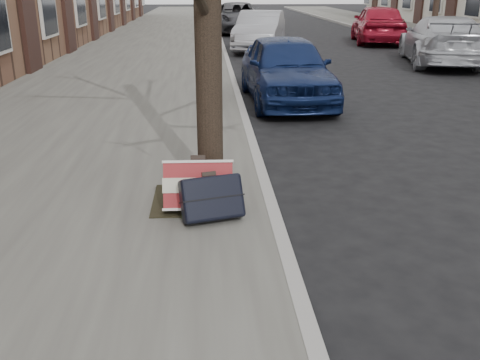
{
  "coord_description": "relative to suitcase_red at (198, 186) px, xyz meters",
  "views": [
    {
      "loc": [
        -1.87,
        -3.79,
        2.17
      ],
      "look_at": [
        -1.58,
        0.8,
        0.47
      ],
      "focal_mm": 40.0,
      "sensor_mm": 36.0,
      "label": 1
    }
  ],
  "objects": [
    {
      "name": "car_near_front",
      "position": [
        1.63,
        5.53,
        0.27
      ],
      "size": [
        1.64,
        3.81,
        1.28
      ],
      "primitive_type": "imported",
      "rotation": [
        0.0,
        0.0,
        0.03
      ],
      "color": "#0F1E49",
      "rests_on": "ground"
    },
    {
      "name": "car_near_back",
      "position": [
        1.64,
        21.24,
        0.31
      ],
      "size": [
        2.64,
        5.08,
        1.37
      ],
      "primitive_type": "imported",
      "rotation": [
        0.0,
        0.0,
        0.08
      ],
      "color": "#333337",
      "rests_on": "ground"
    },
    {
      "name": "car_near_mid",
      "position": [
        1.96,
        14.03,
        0.29
      ],
      "size": [
        2.24,
        4.2,
        1.31
      ],
      "primitive_type": "imported",
      "rotation": [
        0.0,
        0.0,
        -0.22
      ],
      "color": "#A1A2A9",
      "rests_on": "ground"
    },
    {
      "name": "far_sidewalk",
      "position": [
        9.76,
        14.06,
        -0.31
      ],
      "size": [
        4.0,
        70.0,
        0.12
      ],
      "primitive_type": "cube",
      "color": "#65645C",
      "rests_on": "ground"
    },
    {
      "name": "car_far_front",
      "position": [
        6.75,
        10.36,
        0.3
      ],
      "size": [
        2.84,
        4.94,
        1.35
      ],
      "primitive_type": "imported",
      "rotation": [
        0.0,
        0.0,
        2.92
      ],
      "color": "#ADAFB6",
      "rests_on": "ground"
    },
    {
      "name": "car_far_back",
      "position": [
        6.73,
        16.21,
        0.37
      ],
      "size": [
        2.45,
        4.55,
        1.47
      ],
      "primitive_type": "imported",
      "rotation": [
        0.0,
        0.0,
        2.97
      ],
      "color": "maroon",
      "rests_on": "ground"
    },
    {
      "name": "dirt_patch",
      "position": [
        -0.04,
        0.26,
        -0.24
      ],
      "size": [
        0.85,
        0.85,
        0.02
      ],
      "primitive_type": "cube",
      "color": "black",
      "rests_on": "near_sidewalk"
    },
    {
      "name": "suitcase_navy",
      "position": [
        0.12,
        -0.23,
        -0.03
      ],
      "size": [
        0.63,
        0.47,
        0.44
      ],
      "primitive_type": "cube",
      "rotation": [
        -0.42,
        0.0,
        0.28
      ],
      "color": "black",
      "rests_on": "near_sidewalk"
    },
    {
      "name": "near_sidewalk",
      "position": [
        -1.74,
        14.06,
        -0.31
      ],
      "size": [
        5.0,
        70.0,
        0.12
      ],
      "primitive_type": "cube",
      "color": "slate",
      "rests_on": "ground"
    },
    {
      "name": "suitcase_red",
      "position": [
        0.0,
        0.0,
        0.0
      ],
      "size": [
        0.65,
        0.36,
        0.5
      ],
      "primitive_type": "cube",
      "rotation": [
        -0.42,
        0.0,
        -0.02
      ],
      "color": "maroon",
      "rests_on": "near_sidewalk"
    },
    {
      "name": "ground",
      "position": [
        1.96,
        -0.94,
        -0.37
      ],
      "size": [
        120.0,
        120.0,
        0.0
      ],
      "primitive_type": "plane",
      "color": "black",
      "rests_on": "ground"
    }
  ]
}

